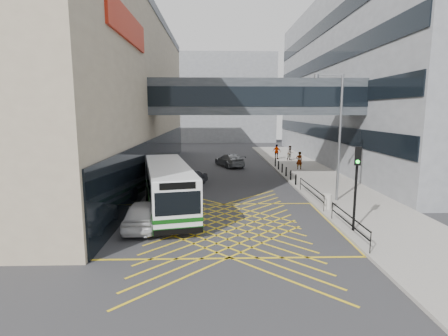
{
  "coord_description": "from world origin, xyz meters",
  "views": [
    {
      "loc": [
        -0.63,
        -18.79,
        6.29
      ],
      "look_at": [
        0.0,
        4.0,
        2.6
      ],
      "focal_mm": 28.0,
      "sensor_mm": 36.0,
      "label": 1
    }
  ],
  "objects": [
    {
      "name": "traffic_light",
      "position": [
        6.57,
        -1.61,
        3.03
      ],
      "size": [
        0.35,
        0.53,
        4.41
      ],
      "rotation": [
        0.0,
        0.0,
        -0.33
      ],
      "color": "black",
      "rests_on": "pavement"
    },
    {
      "name": "skybridge",
      "position": [
        3.0,
        12.0,
        7.5
      ],
      "size": [
        20.0,
        4.1,
        3.0
      ],
      "color": "#34393E",
      "rests_on": "ground"
    },
    {
      "name": "pedestrian_a",
      "position": [
        8.47,
        18.03,
        1.11
      ],
      "size": [
        0.84,
        0.67,
        1.89
      ],
      "primitive_type": "imported",
      "rotation": [
        0.0,
        0.0,
        3.34
      ],
      "color": "gray",
      "rests_on": "pavement"
    },
    {
      "name": "litter_bin",
      "position": [
        6.56,
        2.65,
        0.64
      ],
      "size": [
        0.55,
        0.55,
        0.95
      ],
      "primitive_type": "cylinder",
      "color": "#ADA89E",
      "rests_on": "pavement"
    },
    {
      "name": "building_far",
      "position": [
        -2.0,
        60.0,
        9.0
      ],
      "size": [
        28.0,
        16.0,
        18.0
      ],
      "primitive_type": "cube",
      "color": "gray",
      "rests_on": "ground"
    },
    {
      "name": "ground",
      "position": [
        0.0,
        0.0,
        0.0
      ],
      "size": [
        120.0,
        120.0,
        0.0
      ],
      "primitive_type": "plane",
      "color": "#333335"
    },
    {
      "name": "building_whsmith",
      "position": [
        -17.98,
        16.0,
        8.0
      ],
      "size": [
        24.17,
        42.0,
        16.0
      ],
      "color": "tan",
      "rests_on": "ground"
    },
    {
      "name": "car_white",
      "position": [
        -4.5,
        -0.26,
        0.78
      ],
      "size": [
        2.1,
        4.95,
        1.56
      ],
      "primitive_type": "imported",
      "rotation": [
        0.0,
        0.0,
        3.16
      ],
      "color": "silver",
      "rests_on": "ground"
    },
    {
      "name": "box_junction",
      "position": [
        0.0,
        0.0,
        0.0
      ],
      "size": [
        12.0,
        9.0,
        0.01
      ],
      "color": "gold",
      "rests_on": "ground"
    },
    {
      "name": "car_dark",
      "position": [
        -2.68,
        10.52,
        0.69
      ],
      "size": [
        3.24,
        4.71,
        1.37
      ],
      "primitive_type": "imported",
      "rotation": [
        0.0,
        0.0,
        2.76
      ],
      "color": "black",
      "rests_on": "ground"
    },
    {
      "name": "pedestrian_c",
      "position": [
        7.48,
        26.12,
        1.12
      ],
      "size": [
        1.25,
        1.06,
        1.92
      ],
      "primitive_type": "imported",
      "rotation": [
        0.0,
        0.0,
        2.59
      ],
      "color": "gray",
      "rests_on": "pavement"
    },
    {
      "name": "pavement",
      "position": [
        9.0,
        15.0,
        0.08
      ],
      "size": [
        6.0,
        54.0,
        0.16
      ],
      "primitive_type": "cube",
      "color": "gray",
      "rests_on": "ground"
    },
    {
      "name": "car_silver",
      "position": [
        1.12,
        21.19,
        0.78
      ],
      "size": [
        3.81,
        5.46,
        1.57
      ],
      "primitive_type": "imported",
      "rotation": [
        0.0,
        0.0,
        3.51
      ],
      "color": "gray",
      "rests_on": "ground"
    },
    {
      "name": "kerb_railings",
      "position": [
        6.15,
        1.78,
        0.88
      ],
      "size": [
        0.05,
        12.54,
        1.0
      ],
      "color": "black",
      "rests_on": "pavement"
    },
    {
      "name": "street_lamp",
      "position": [
        7.72,
        4.82,
        5.07
      ],
      "size": [
        1.96,
        0.58,
        8.62
      ],
      "rotation": [
        0.0,
        0.0,
        -0.18
      ],
      "color": "slate",
      "rests_on": "pavement"
    },
    {
      "name": "bollards",
      "position": [
        6.25,
        15.0,
        0.61
      ],
      "size": [
        0.14,
        10.14,
        0.9
      ],
      "color": "black",
      "rests_on": "pavement"
    },
    {
      "name": "bus",
      "position": [
        -3.58,
        2.98,
        1.62
      ],
      "size": [
        4.72,
        11.05,
        3.02
      ],
      "rotation": [
        0.0,
        0.0,
        0.22
      ],
      "color": "white",
      "rests_on": "ground"
    },
    {
      "name": "pedestrian_b",
      "position": [
        9.01,
        24.99,
        1.08
      ],
      "size": [
        1.04,
        0.87,
        1.84
      ],
      "primitive_type": "imported",
      "rotation": [
        0.0,
        0.0,
        0.46
      ],
      "color": "gray",
      "rests_on": "pavement"
    },
    {
      "name": "building_right",
      "position": [
        23.98,
        24.0,
        10.0
      ],
      "size": [
        24.09,
        44.0,
        20.0
      ],
      "color": "gray",
      "rests_on": "ground"
    }
  ]
}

